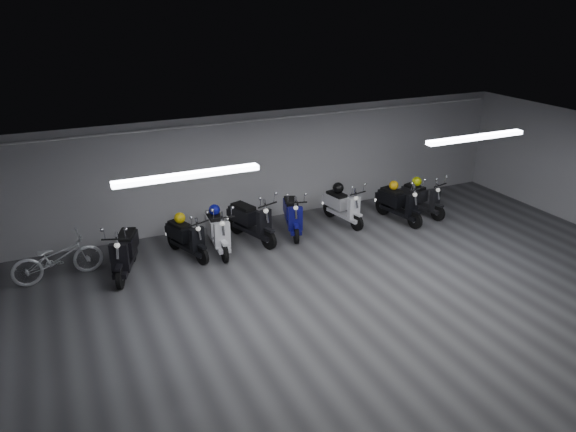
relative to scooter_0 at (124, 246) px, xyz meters
name	(u,v)px	position (x,y,z in m)	size (l,w,h in m)	color
floor	(370,310)	(3.88, -3.32, -0.66)	(14.00, 10.00, 0.01)	#3C3D3F
ceiling	(380,165)	(3.88, -3.32, 2.15)	(14.00, 10.00, 0.01)	gray
back_wall	(266,166)	(3.88, 1.68, 0.74)	(14.00, 0.01, 2.80)	#A6A6A8
fluor_strip_left	(188,175)	(0.88, -2.32, 2.08)	(2.40, 0.18, 0.08)	white
fluor_strip_right	(476,137)	(6.88, -2.32, 2.08)	(2.40, 0.18, 0.08)	white
conduit	(267,119)	(3.88, 1.60, 1.96)	(0.05, 0.05, 13.60)	white
scooter_0	(124,246)	(0.00, 0.00, 0.00)	(0.59, 1.77, 1.32)	black
scooter_1	(186,232)	(1.38, 0.27, -0.06)	(0.54, 1.61, 1.20)	black
scooter_2	(218,225)	(2.09, 0.25, -0.02)	(0.58, 1.73, 1.29)	white
scooter_3	(251,215)	(2.98, 0.45, 0.01)	(0.60, 1.80, 1.34)	black
scooter_4	(293,210)	(4.05, 0.44, -0.03)	(0.56, 1.69, 1.26)	navy
scooter_6	(343,201)	(5.48, 0.48, -0.05)	(0.54, 1.63, 1.21)	white
scooter_7	(400,198)	(6.86, 0.01, -0.02)	(0.57, 1.71, 1.27)	black
scooter_9	(423,193)	(7.68, 0.13, -0.06)	(0.54, 1.61, 1.20)	black
bicycle	(56,253)	(-1.29, 0.38, -0.09)	(0.62, 1.77, 1.15)	silver
helmet_0	(338,188)	(5.44, 0.70, 0.23)	(0.29, 0.29, 0.29)	black
helmet_1	(180,218)	(1.30, 0.48, 0.21)	(0.25, 0.25, 0.25)	#E1BA0D
helmet_2	(214,210)	(2.11, 0.49, 0.26)	(0.26, 0.26, 0.26)	#0B0E83
helmet_3	(417,181)	(7.63, 0.35, 0.21)	(0.26, 0.26, 0.26)	#D6EA0D
helmet_4	(394,185)	(6.82, 0.24, 0.25)	(0.24, 0.24, 0.24)	#F4B10E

